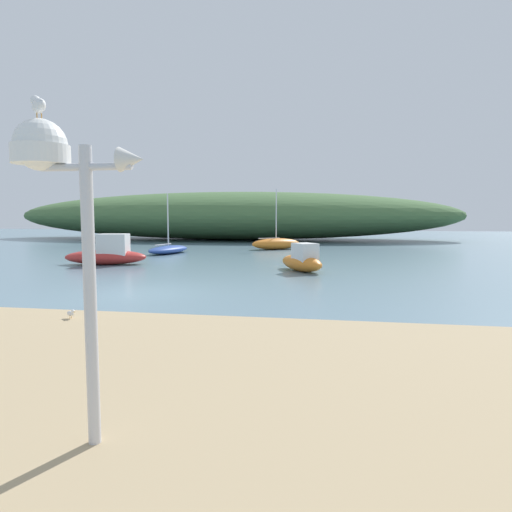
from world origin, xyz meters
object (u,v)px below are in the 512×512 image
at_px(seagull_on_radar, 38,104).
at_px(seagull_upper_strand, 71,313).
at_px(mast_structure, 55,177).
at_px(sailboat_mid_channel, 276,244).
at_px(motorboat_off_point, 108,254).
at_px(sailboat_far_right, 168,249).
at_px(motorboat_by_sandbar, 302,260).

xyz_separation_m(seagull_on_radar, seagull_upper_strand, (-2.83, 4.83, -3.15)).
bearing_deg(mast_structure, seagull_on_radar, 176.04).
relative_size(sailboat_mid_channel, motorboat_off_point, 1.02).
bearing_deg(mast_structure, motorboat_off_point, 116.76).
bearing_deg(sailboat_far_right, motorboat_off_point, -95.99).
relative_size(sailboat_far_right, motorboat_by_sandbar, 1.31).
distance_m(seagull_on_radar, sailboat_far_right, 24.52).
distance_m(seagull_on_radar, sailboat_mid_channel, 28.07).
xyz_separation_m(motorboat_off_point, motorboat_by_sandbar, (9.68, -1.06, -0.07)).
bearing_deg(seagull_upper_strand, sailboat_far_right, 104.49).
distance_m(mast_structure, sailboat_far_right, 24.50).
xyz_separation_m(mast_structure, sailboat_far_right, (-7.71, 23.12, -2.52)).
height_order(seagull_on_radar, motorboat_off_point, seagull_on_radar).
height_order(sailboat_mid_channel, sailboat_far_right, sailboat_mid_channel).
xyz_separation_m(sailboat_mid_channel, seagull_upper_strand, (-1.56, -23.04, -0.09)).
bearing_deg(seagull_on_radar, sailboat_far_right, 108.10).
xyz_separation_m(mast_structure, seagull_on_radar, (-0.16, 0.01, 0.68)).
distance_m(mast_structure, motorboat_off_point, 18.77).
bearing_deg(sailboat_mid_channel, sailboat_far_right, -142.87).
xyz_separation_m(seagull_on_radar, motorboat_off_point, (-8.24, 16.63, -2.93)).
xyz_separation_m(motorboat_by_sandbar, seagull_upper_strand, (-4.27, -10.74, -0.15)).
relative_size(mast_structure, sailboat_mid_channel, 0.73).
xyz_separation_m(seagull_on_radar, sailboat_far_right, (-7.56, 23.11, -3.20)).
relative_size(motorboat_off_point, motorboat_by_sandbar, 1.38).
distance_m(mast_structure, motorboat_by_sandbar, 15.81).
bearing_deg(sailboat_far_right, motorboat_by_sandbar, -39.97).
relative_size(sailboat_mid_channel, seagull_upper_strand, 15.73).
bearing_deg(motorboat_by_sandbar, sailboat_mid_channel, 102.41).
height_order(sailboat_far_right, motorboat_by_sandbar, sailboat_far_right).
distance_m(sailboat_far_right, seagull_upper_strand, 18.88).
bearing_deg(sailboat_far_right, seagull_on_radar, -71.90).
bearing_deg(seagull_on_radar, mast_structure, -3.96).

